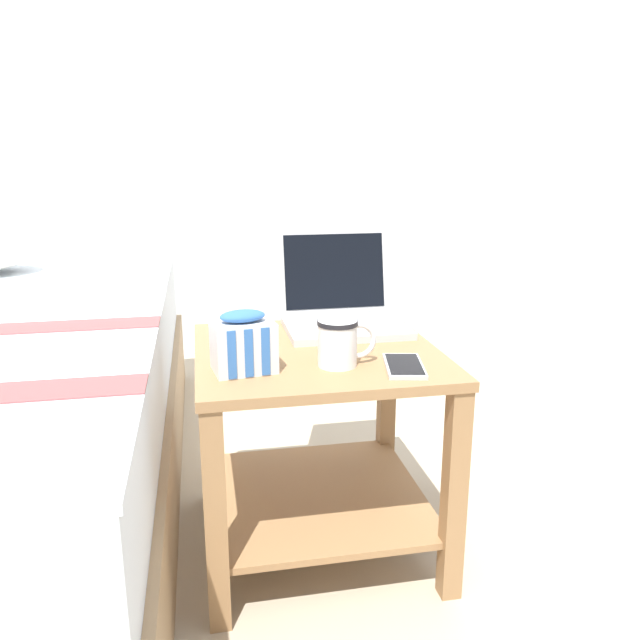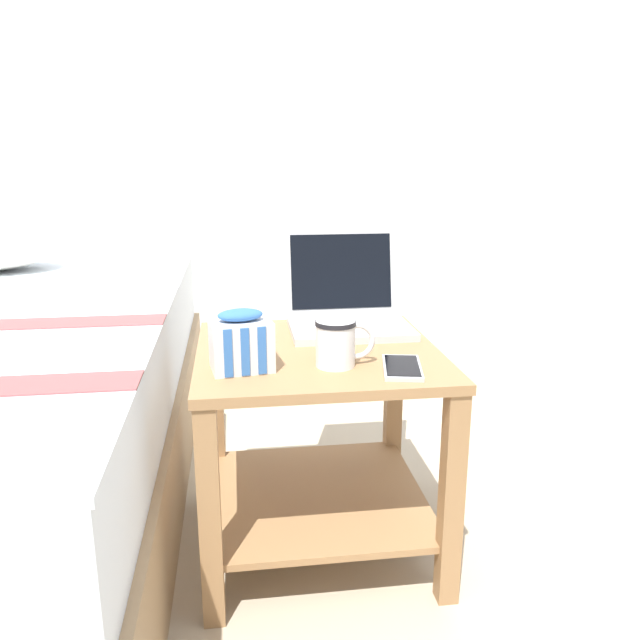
# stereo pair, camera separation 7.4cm
# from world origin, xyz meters

# --- Properties ---
(ground_plane) EXTENTS (8.00, 8.00, 0.00)m
(ground_plane) POSITION_xyz_m (0.00, 0.00, 0.00)
(ground_plane) COLOR tan
(back_wall) EXTENTS (8.00, 0.05, 2.50)m
(back_wall) POSITION_xyz_m (0.00, 1.62, 1.25)
(back_wall) COLOR silver
(back_wall) RESTS_ON ground_plane
(bedside_table) EXTENTS (0.55, 0.54, 0.50)m
(bedside_table) POSITION_xyz_m (0.00, 0.00, 0.32)
(bedside_table) COLOR #997047
(bedside_table) RESTS_ON ground_plane
(laptop) EXTENTS (0.30, 0.28, 0.24)m
(laptop) POSITION_xyz_m (0.10, 0.18, 0.55)
(laptop) COLOR #B7BABC
(laptop) RESTS_ON bedside_table
(mug_front_left) EXTENTS (0.13, 0.09, 0.10)m
(mug_front_left) POSITION_xyz_m (0.03, -0.12, 0.56)
(mug_front_left) COLOR white
(mug_front_left) RESTS_ON bedside_table
(snack_bag) EXTENTS (0.14, 0.11, 0.13)m
(snack_bag) POSITION_xyz_m (-0.17, -0.11, 0.56)
(snack_bag) COLOR silver
(snack_bag) RESTS_ON bedside_table
(cell_phone) EXTENTS (0.11, 0.16, 0.01)m
(cell_phone) POSITION_xyz_m (0.16, -0.16, 0.51)
(cell_phone) COLOR #B7BABC
(cell_phone) RESTS_ON bedside_table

